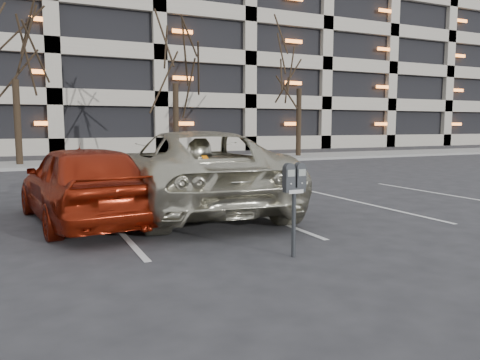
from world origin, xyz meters
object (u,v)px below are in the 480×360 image
suv_silver (193,170)px  car_red (83,183)px  tree_b (12,25)px  tree_d (300,46)px  tree_c (175,35)px  parking_meter (294,187)px

suv_silver → car_red: suv_silver is taller
tree_b → tree_d: (14.00, 0.00, 0.12)m
tree_c → tree_d: size_ratio=1.00×
tree_c → car_red: (-5.85, -13.33, -5.36)m
parking_meter → car_red: car_red is taller
tree_b → car_red: size_ratio=1.91×
tree_d → parking_meter: bearing=-122.0°
tree_b → suv_silver: bearing=-75.1°
tree_b → suv_silver: size_ratio=1.33×
tree_c → suv_silver: (-3.58, -12.85, -5.26)m
tree_c → parking_meter: tree_c is taller
suv_silver → tree_d: bearing=-124.8°
tree_c → suv_silver: size_ratio=1.36×
suv_silver → tree_b: bearing=-70.4°
tree_b → car_red: tree_b is taller
tree_c → car_red: 15.51m
tree_c → suv_silver: 14.34m
tree_d → suv_silver: tree_d is taller
parking_meter → suv_silver: bearing=89.9°
tree_c → tree_d: 7.00m
tree_b → tree_c: bearing=0.0°
tree_c → tree_d: (7.00, 0.00, -0.03)m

